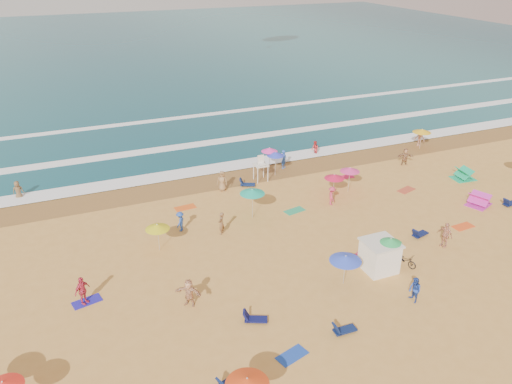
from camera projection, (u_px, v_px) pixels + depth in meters
name	position (u px, v px, depth m)	size (l,w,h in m)	color
ground	(256.00, 251.00, 35.16)	(220.00, 220.00, 0.00)	gold
ocean	(105.00, 50.00, 104.97)	(220.00, 140.00, 0.18)	#0C4756
wet_sand	(204.00, 182.00, 45.55)	(220.00, 220.00, 0.00)	olive
surf_foam	(180.00, 149.00, 52.84)	(200.00, 18.70, 0.05)	white
cabana	(379.00, 256.00, 32.77)	(2.00, 2.00, 2.00)	white
cabana_roof	(381.00, 243.00, 32.30)	(2.20, 2.20, 0.12)	silver
bicycle	(405.00, 260.00, 33.41)	(0.60, 1.71, 0.90)	black
lifeguard_stand	(261.00, 170.00, 45.50)	(1.20, 1.20, 2.10)	white
beach_umbrellas	(281.00, 219.00, 35.03)	(59.80, 26.81, 0.78)	#D41642
loungers	(360.00, 260.00, 33.87)	(54.27, 22.52, 0.34)	#0F174B
towels	(262.00, 265.00, 33.60)	(45.06, 23.27, 0.03)	red
popup_tents	(471.00, 185.00, 43.67)	(4.92, 6.59, 1.20)	#CF2EA8
beachgoers	(268.00, 207.00, 39.35)	(47.94, 24.98, 2.14)	#9C7348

